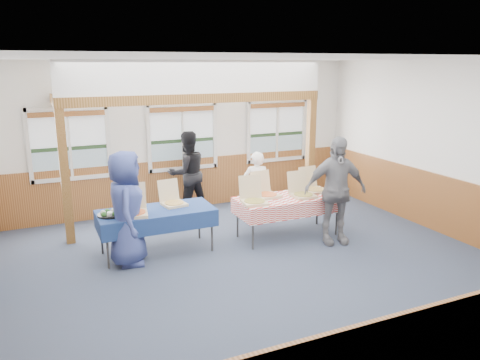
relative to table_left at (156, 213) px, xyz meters
name	(u,v)px	position (x,y,z in m)	size (l,w,h in m)	color
floor	(251,268)	(1.19, -1.22, -0.70)	(8.00, 8.00, 0.00)	#2B3547
ceiling	(253,58)	(1.19, -1.22, 2.50)	(8.00, 8.00, 0.00)	white
wall_back	(182,136)	(1.19, 2.28, 0.90)	(8.00, 8.00, 0.00)	silver
wall_front	(433,254)	(1.19, -4.72, 0.90)	(8.00, 8.00, 0.00)	silver
wall_right	(449,149)	(5.19, -1.22, 0.90)	(8.00, 8.00, 0.00)	silver
wainscot_back	(184,184)	(1.19, 2.25, -0.15)	(7.98, 0.05, 1.10)	brown
wainscot_right	(441,204)	(5.16, -1.22, -0.15)	(0.05, 6.98, 1.10)	brown
window_left	(69,140)	(-1.11, 2.23, 0.98)	(1.56, 0.10, 1.46)	silver
window_mid	(182,133)	(1.19, 2.23, 0.98)	(1.56, 0.10, 1.46)	silver
window_right	(277,127)	(3.49, 2.23, 0.98)	(1.56, 0.10, 1.46)	silver
post_left	(65,178)	(-1.31, 1.08, 0.50)	(0.15, 0.15, 2.40)	brown
post_right	(310,155)	(3.69, 1.08, 0.50)	(0.15, 0.15, 2.40)	brown
cross_beam	(200,98)	(1.19, 1.08, 1.79)	(5.15, 0.18, 0.18)	brown
table_left	(156,213)	(0.00, 0.00, 0.00)	(2.04, 1.19, 0.76)	#2F2F2F
table_right	(288,200)	(2.40, -0.22, 0.00)	(1.97, 0.98, 0.76)	#2F2F2F
pizza_box_a	(134,211)	(-0.39, -0.11, 0.12)	(0.51, 0.59, 0.47)	#C5B683
pizza_box_b	(173,201)	(0.34, 0.16, 0.12)	(0.44, 0.51, 0.41)	#C5B683
pizza_box_c	(254,199)	(1.66, -0.32, 0.12)	(0.47, 0.55, 0.45)	#C5B683
pizza_box_d	(266,193)	(2.05, -0.03, 0.12)	(0.44, 0.52, 0.44)	#C5B683
pizza_box_e	(302,193)	(2.65, -0.30, 0.12)	(0.41, 0.49, 0.43)	#C5B683
pizza_box_f	(314,188)	(3.05, -0.08, 0.12)	(0.44, 0.52, 0.44)	#C5B683
veggie_tray	(110,214)	(-0.75, 0.00, 0.09)	(0.40, 0.40, 0.09)	black
drink_glass	(335,191)	(3.25, -0.47, 0.13)	(0.07, 0.07, 0.15)	brown
woman_white	(256,187)	(2.21, 0.71, 0.02)	(0.53, 0.35, 1.45)	white
woman_black	(187,173)	(1.14, 1.82, 0.19)	(0.86, 0.67, 1.78)	black
man_blue	(126,208)	(-0.53, -0.24, 0.22)	(0.90, 0.59, 1.84)	navy
person_grey	(335,190)	(3.01, -0.83, 0.26)	(1.13, 0.47, 1.92)	slate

